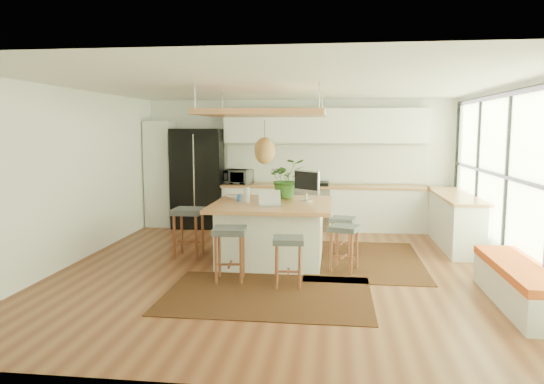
# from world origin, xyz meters

# --- Properties ---
(floor) EXTENTS (7.00, 7.00, 0.00)m
(floor) POSITION_xyz_m (0.00, 0.00, 0.00)
(floor) COLOR brown
(floor) RESTS_ON ground
(ceiling) EXTENTS (7.00, 7.00, 0.00)m
(ceiling) POSITION_xyz_m (0.00, 0.00, 2.70)
(ceiling) COLOR white
(ceiling) RESTS_ON ground
(wall_back) EXTENTS (6.50, 0.00, 6.50)m
(wall_back) POSITION_xyz_m (0.00, 3.50, 1.35)
(wall_back) COLOR white
(wall_back) RESTS_ON ground
(wall_front) EXTENTS (6.50, 0.00, 6.50)m
(wall_front) POSITION_xyz_m (0.00, -3.50, 1.35)
(wall_front) COLOR white
(wall_front) RESTS_ON ground
(wall_left) EXTENTS (0.00, 7.00, 7.00)m
(wall_left) POSITION_xyz_m (-3.25, 0.00, 1.35)
(wall_left) COLOR white
(wall_left) RESTS_ON ground
(wall_right) EXTENTS (0.00, 7.00, 7.00)m
(wall_right) POSITION_xyz_m (3.25, 0.00, 1.35)
(wall_right) COLOR white
(wall_right) RESTS_ON ground
(window_wall) EXTENTS (0.10, 6.20, 2.60)m
(window_wall) POSITION_xyz_m (3.22, 0.00, 1.40)
(window_wall) COLOR black
(window_wall) RESTS_ON wall_right
(pantry) EXTENTS (0.55, 0.60, 2.25)m
(pantry) POSITION_xyz_m (-2.95, 3.18, 1.12)
(pantry) COLOR white
(pantry) RESTS_ON floor
(back_counter_base) EXTENTS (4.20, 0.60, 0.88)m
(back_counter_base) POSITION_xyz_m (0.55, 3.18, 0.44)
(back_counter_base) COLOR white
(back_counter_base) RESTS_ON floor
(back_counter_top) EXTENTS (4.24, 0.64, 0.05)m
(back_counter_top) POSITION_xyz_m (0.55, 3.18, 0.90)
(back_counter_top) COLOR #AB683C
(back_counter_top) RESTS_ON back_counter_base
(backsplash) EXTENTS (4.20, 0.02, 0.80)m
(backsplash) POSITION_xyz_m (0.55, 3.48, 1.35)
(backsplash) COLOR white
(backsplash) RESTS_ON wall_back
(upper_cabinets) EXTENTS (4.20, 0.34, 0.70)m
(upper_cabinets) POSITION_xyz_m (0.55, 3.32, 2.15)
(upper_cabinets) COLOR white
(upper_cabinets) RESTS_ON wall_back
(range) EXTENTS (0.76, 0.62, 1.00)m
(range) POSITION_xyz_m (0.30, 3.18, 0.50)
(range) COLOR #A5A5AA
(range) RESTS_ON floor
(right_counter_base) EXTENTS (0.60, 2.50, 0.88)m
(right_counter_base) POSITION_xyz_m (2.93, 2.00, 0.44)
(right_counter_base) COLOR white
(right_counter_base) RESTS_ON floor
(right_counter_top) EXTENTS (0.64, 2.54, 0.05)m
(right_counter_top) POSITION_xyz_m (2.93, 2.00, 0.90)
(right_counter_top) COLOR #AB683C
(right_counter_top) RESTS_ON right_counter_base
(window_bench) EXTENTS (0.52, 2.00, 0.50)m
(window_bench) POSITION_xyz_m (2.95, -1.20, 0.25)
(window_bench) COLOR white
(window_bench) RESTS_ON floor
(ceiling_panel) EXTENTS (1.86, 1.86, 0.80)m
(ceiling_panel) POSITION_xyz_m (-0.30, 0.40, 2.05)
(ceiling_panel) COLOR #AB683C
(ceiling_panel) RESTS_ON ceiling
(rug_near) EXTENTS (2.60, 1.80, 0.01)m
(rug_near) POSITION_xyz_m (-0.04, -1.20, 0.01)
(rug_near) COLOR black
(rug_near) RESTS_ON floor
(rug_right) EXTENTS (1.80, 2.60, 0.01)m
(rug_right) POSITION_xyz_m (1.25, 0.69, 0.01)
(rug_right) COLOR black
(rug_right) RESTS_ON floor
(fridge) EXTENTS (1.09, 0.87, 2.09)m
(fridge) POSITION_xyz_m (-2.11, 3.15, 0.93)
(fridge) COLOR black
(fridge) RESTS_ON floor
(island) EXTENTS (1.85, 1.85, 0.93)m
(island) POSITION_xyz_m (-0.20, 0.53, 0.47)
(island) COLOR #AB683C
(island) RESTS_ON floor
(stool_near_left) EXTENTS (0.48, 0.48, 0.75)m
(stool_near_left) POSITION_xyz_m (-0.64, -0.65, 0.35)
(stool_near_left) COLOR #3E4245
(stool_near_left) RESTS_ON floor
(stool_near_right) EXTENTS (0.43, 0.43, 0.67)m
(stool_near_right) POSITION_xyz_m (0.18, -0.83, 0.35)
(stool_near_right) COLOR #3E4245
(stool_near_right) RESTS_ON floor
(stool_right_front) EXTENTS (0.50, 0.50, 0.68)m
(stool_right_front) POSITION_xyz_m (0.92, 0.04, 0.35)
(stool_right_front) COLOR #3E4245
(stool_right_front) RESTS_ON floor
(stool_right_back) EXTENTS (0.45, 0.45, 0.64)m
(stool_right_back) POSITION_xyz_m (0.91, 0.97, 0.35)
(stool_right_back) COLOR #3E4245
(stool_right_back) RESTS_ON floor
(stool_left_side) EXTENTS (0.49, 0.49, 0.80)m
(stool_left_side) POSITION_xyz_m (-1.58, 0.58, 0.35)
(stool_left_side) COLOR #3E4245
(stool_left_side) RESTS_ON floor
(laptop) EXTENTS (0.41, 0.43, 0.25)m
(laptop) POSITION_xyz_m (-0.18, 0.13, 1.05)
(laptop) COLOR #A5A5AA
(laptop) RESTS_ON island
(monitor) EXTENTS (0.54, 0.49, 0.50)m
(monitor) POSITION_xyz_m (0.32, 0.78, 1.19)
(monitor) COLOR #A5A5AA
(monitor) RESTS_ON island
(microwave) EXTENTS (0.61, 0.45, 0.37)m
(microwave) POSITION_xyz_m (-1.25, 3.20, 1.11)
(microwave) COLOR #A5A5AA
(microwave) RESTS_ON back_counter_top
(island_plant) EXTENTS (0.81, 0.85, 0.52)m
(island_plant) POSITION_xyz_m (-0.04, 1.10, 1.19)
(island_plant) COLOR #1E4C19
(island_plant) RESTS_ON island
(island_bowl) EXTENTS (0.25, 0.25, 0.05)m
(island_bowl) POSITION_xyz_m (-0.91, 0.88, 0.95)
(island_bowl) COLOR silver
(island_bowl) RESTS_ON island
(island_bottle_0) EXTENTS (0.07, 0.07, 0.19)m
(island_bottle_0) POSITION_xyz_m (-0.75, 0.63, 1.03)
(island_bottle_0) COLOR blue
(island_bottle_0) RESTS_ON island
(island_bottle_1) EXTENTS (0.07, 0.07, 0.19)m
(island_bottle_1) POSITION_xyz_m (-0.60, 0.38, 1.03)
(island_bottle_1) COLOR silver
(island_bottle_1) RESTS_ON island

